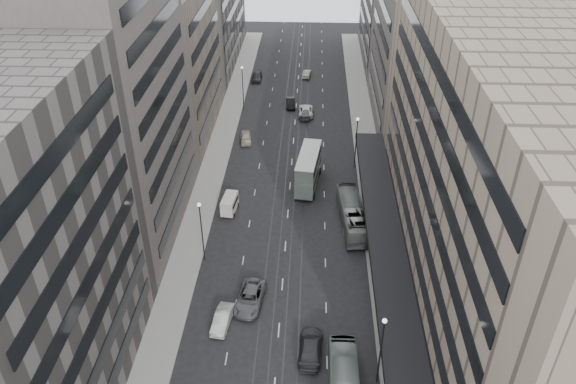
% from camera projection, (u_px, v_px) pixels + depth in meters
% --- Properties ---
extents(ground, '(220.00, 220.00, 0.00)m').
position_uv_depth(ground, '(278.00, 337.00, 57.98)').
color(ground, black).
rests_on(ground, ground).
extents(sidewalk_right, '(4.00, 125.00, 0.15)m').
position_uv_depth(sidewalk_right, '(368.00, 158.00, 88.76)').
color(sidewalk_right, gray).
rests_on(sidewalk_right, ground).
extents(sidewalk_left, '(4.00, 125.00, 0.15)m').
position_uv_depth(sidewalk_left, '(217.00, 155.00, 89.66)').
color(sidewalk_left, gray).
rests_on(sidewalk_left, ground).
extents(department_store, '(19.20, 60.00, 30.00)m').
position_uv_depth(department_store, '(497.00, 179.00, 55.62)').
color(department_store, gray).
rests_on(department_store, ground).
extents(building_right_mid, '(15.00, 28.00, 24.00)m').
position_uv_depth(building_right_mid, '(424.00, 55.00, 93.93)').
color(building_right_mid, '#4C4642').
rests_on(building_right_mid, ground).
extents(building_left_b, '(15.00, 26.00, 34.00)m').
position_uv_depth(building_left_b, '(102.00, 105.00, 65.28)').
color(building_left_b, '#4C4642').
rests_on(building_left_b, ground).
extents(building_left_c, '(15.00, 28.00, 25.00)m').
position_uv_depth(building_left_c, '(161.00, 60.00, 90.27)').
color(building_left_c, '#716658').
rests_on(building_left_c, ground).
extents(lamp_right_near, '(0.44, 0.44, 8.32)m').
position_uv_depth(lamp_right_near, '(382.00, 344.00, 50.58)').
color(lamp_right_near, '#262628').
rests_on(lamp_right_near, ground).
extents(lamp_right_far, '(0.44, 0.44, 8.32)m').
position_uv_depth(lamp_right_far, '(356.00, 137.00, 83.94)').
color(lamp_right_far, '#262628').
rests_on(lamp_right_far, ground).
extents(lamp_left_near, '(0.44, 0.44, 8.32)m').
position_uv_depth(lamp_left_near, '(201.00, 225.00, 65.49)').
color(lamp_left_near, '#262628').
rests_on(lamp_left_near, ground).
extents(lamp_left_far, '(0.44, 0.44, 8.32)m').
position_uv_depth(lamp_left_far, '(243.00, 83.00, 101.35)').
color(lamp_left_far, '#262628').
rests_on(lamp_left_far, ground).
extents(bus_far, '(3.87, 11.92, 3.26)m').
position_uv_depth(bus_far, '(352.00, 215.00, 73.36)').
color(bus_far, gray).
rests_on(bus_far, ground).
extents(double_decker, '(3.91, 9.73, 5.18)m').
position_uv_depth(double_decker, '(308.00, 169.00, 80.82)').
color(double_decker, slate).
rests_on(double_decker, ground).
extents(panel_van, '(2.20, 3.92, 2.37)m').
position_uv_depth(panel_van, '(230.00, 204.00, 76.05)').
color(panel_van, silver).
rests_on(panel_van, ground).
extents(sedan_1, '(2.15, 4.72, 1.50)m').
position_uv_depth(sedan_1, '(222.00, 319.00, 59.07)').
color(sedan_1, beige).
rests_on(sedan_1, ground).
extents(sedan_2, '(3.47, 6.29, 1.67)m').
position_uv_depth(sedan_2, '(250.00, 298.00, 61.62)').
color(sedan_2, '#5C5D5F').
rests_on(sedan_2, ground).
extents(sedan_3, '(2.67, 5.93, 1.69)m').
position_uv_depth(sedan_3, '(311.00, 347.00, 55.83)').
color(sedan_3, '#2A2A2D').
rests_on(sedan_3, ground).
extents(sedan_4, '(2.33, 4.57, 1.49)m').
position_uv_depth(sedan_4, '(246.00, 138.00, 93.18)').
color(sedan_4, '#B5B096').
rests_on(sedan_4, ground).
extents(sedan_5, '(2.04, 4.65, 1.49)m').
position_uv_depth(sedan_5, '(291.00, 103.00, 104.75)').
color(sedan_5, black).
rests_on(sedan_5, ground).
extents(sedan_6, '(2.70, 5.60, 1.54)m').
position_uv_depth(sedan_6, '(306.00, 110.00, 101.95)').
color(sedan_6, white).
rests_on(sedan_6, ground).
extents(sedan_7, '(2.23, 4.90, 1.39)m').
position_uv_depth(sedan_7, '(306.00, 114.00, 101.00)').
color(sedan_7, '#545456').
rests_on(sedan_7, ground).
extents(sedan_8, '(2.07, 4.94, 1.67)m').
position_uv_depth(sedan_8, '(257.00, 76.00, 115.44)').
color(sedan_8, '#252628').
rests_on(sedan_8, ground).
extents(sedan_9, '(1.97, 4.27, 1.36)m').
position_uv_depth(sedan_9, '(307.00, 74.00, 117.12)').
color(sedan_9, '#9C9881').
rests_on(sedan_9, ground).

